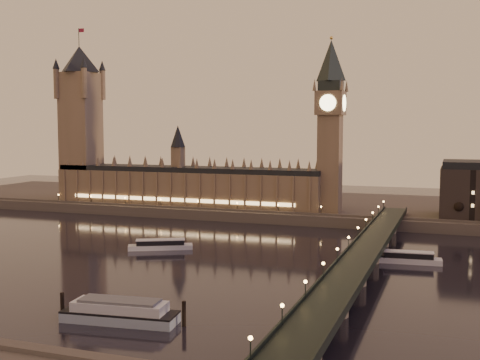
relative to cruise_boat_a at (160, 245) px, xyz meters
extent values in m
plane|color=black|center=(4.00, -13.90, -2.10)|extent=(700.00, 700.00, 0.00)
cube|color=#423D35|center=(34.00, 151.10, 0.90)|extent=(560.00, 130.00, 6.00)
cube|color=brown|center=(-36.00, 107.10, 14.90)|extent=(180.00, 26.00, 22.00)
cube|color=black|center=(-36.00, 107.10, 27.50)|extent=(180.00, 22.00, 3.20)
cube|color=#FFCC7F|center=(-36.00, 93.60, 8.90)|extent=(153.00, 0.25, 2.20)
cube|color=brown|center=(-116.00, 107.10, 47.90)|extent=(22.00, 22.00, 88.00)
cone|color=black|center=(-116.00, 107.10, 100.90)|extent=(31.68, 31.68, 18.00)
cylinder|color=black|center=(-116.00, 107.10, 115.90)|extent=(0.44, 0.44, 12.00)
cube|color=maroon|center=(-113.80, 107.10, 120.40)|extent=(4.00, 0.15, 2.50)
cube|color=brown|center=(58.00, 107.10, 32.90)|extent=(13.00, 13.00, 58.00)
cube|color=brown|center=(58.00, 107.10, 68.90)|extent=(16.00, 16.00, 14.00)
cylinder|color=#FFEAA5|center=(58.00, 98.92, 68.90)|extent=(9.60, 0.35, 9.60)
cylinder|color=#FFEAA5|center=(49.82, 107.10, 68.90)|extent=(0.35, 9.60, 9.60)
cube|color=black|center=(58.00, 107.10, 78.90)|extent=(13.00, 13.00, 6.00)
cone|color=black|center=(58.00, 107.10, 93.90)|extent=(17.68, 17.68, 24.00)
sphere|color=gold|center=(58.00, 107.10, 106.90)|extent=(2.00, 2.00, 2.00)
cube|color=black|center=(96.00, -13.90, 5.90)|extent=(13.00, 260.00, 2.00)
cube|color=black|center=(89.70, -13.90, 7.40)|extent=(0.60, 260.00, 1.00)
cube|color=black|center=(102.30, -13.90, 7.40)|extent=(0.60, 260.00, 1.00)
cylinder|color=black|center=(130.53, 95.10, 7.83)|extent=(0.70, 0.70, 7.85)
sphere|color=black|center=(130.53, 95.10, 11.93)|extent=(5.23, 5.23, 5.23)
cube|color=silver|center=(0.00, 0.00, -1.01)|extent=(29.53, 19.13, 2.19)
cube|color=black|center=(0.00, 0.00, 1.18)|extent=(22.08, 14.62, 2.19)
cube|color=silver|center=(0.00, 0.00, 2.47)|extent=(22.73, 15.12, 0.40)
cube|color=silver|center=(111.29, 10.11, -0.96)|extent=(27.49, 9.22, 2.28)
cube|color=black|center=(111.29, 10.11, 1.32)|extent=(20.39, 7.36, 2.28)
cube|color=silver|center=(111.29, 10.11, 2.67)|extent=(20.96, 7.68, 0.42)
cube|color=#879AAC|center=(37.31, -98.00, -0.70)|extent=(35.23, 13.45, 2.79)
cube|color=black|center=(37.31, -98.00, 0.96)|extent=(35.23, 13.45, 0.54)
cube|color=silver|center=(37.31, -98.00, 2.63)|extent=(28.71, 11.66, 2.79)
cube|color=#595B5E|center=(37.31, -98.00, 4.40)|extent=(24.32, 10.11, 0.75)
cylinder|color=black|center=(18.10, -99.16, 1.55)|extent=(1.18, 1.18, 7.30)
cylinder|color=black|center=(56.52, -94.84, 1.55)|extent=(1.18, 1.18, 7.30)
camera|label=1|loc=(128.70, -247.86, 55.15)|focal=45.00mm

